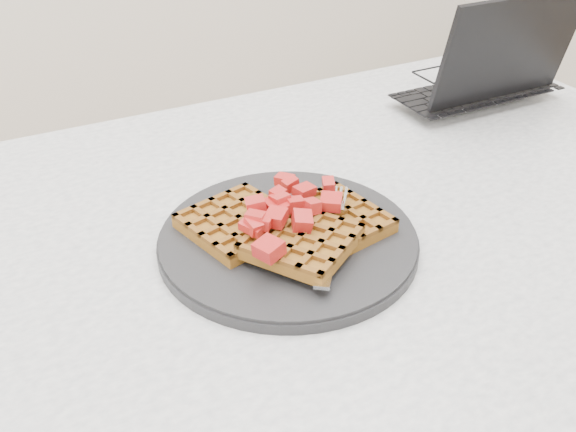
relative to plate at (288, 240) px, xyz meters
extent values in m
cube|color=silver|center=(0.07, 0.03, -0.02)|extent=(1.20, 0.80, 0.03)
cube|color=silver|center=(0.62, 0.38, -0.40)|extent=(0.06, 0.06, 0.72)
cylinder|color=black|center=(0.00, 0.00, 0.00)|extent=(0.29, 0.29, 0.02)
imported|color=black|center=(0.47, 0.26, 0.00)|extent=(0.28, 0.18, 0.02)
cube|color=black|center=(0.47, 0.17, 0.10)|extent=(0.26, 0.04, 0.17)
camera|label=1|loc=(-0.27, -0.53, 0.42)|focal=40.00mm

